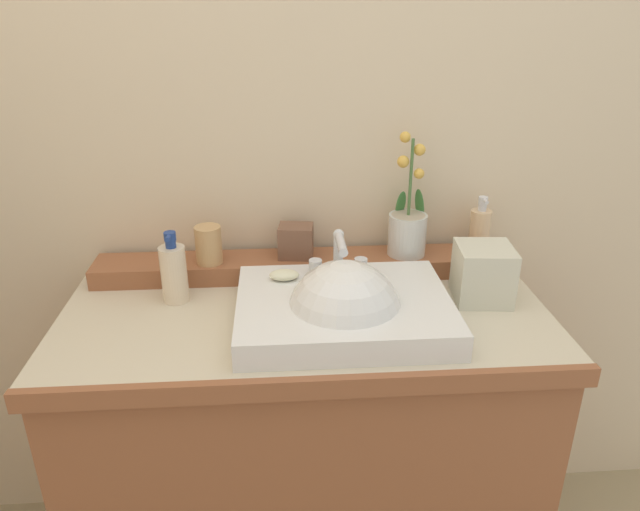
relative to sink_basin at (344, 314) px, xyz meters
name	(u,v)px	position (x,y,z in m)	size (l,w,h in m)	color
wall_back	(297,112)	(-0.08, 0.45, 0.37)	(3.03, 0.20, 2.46)	beige
vanity_cabinet	(307,449)	(-0.08, 0.07, -0.44)	(1.14, 0.56, 0.84)	brown
back_ledge	(301,265)	(-0.08, 0.27, 0.00)	(1.07, 0.12, 0.05)	brown
sink_basin	(344,314)	(0.00, 0.00, 0.00)	(0.48, 0.37, 0.28)	white
soap_bar	(284,275)	(-0.13, 0.11, 0.05)	(0.07, 0.04, 0.02)	beige
potted_plant	(408,226)	(0.20, 0.27, 0.10)	(0.10, 0.10, 0.32)	silver
soap_dispenser	(480,228)	(0.40, 0.29, 0.08)	(0.05, 0.06, 0.15)	beige
tumbler_cup	(209,245)	(-0.32, 0.25, 0.07)	(0.07, 0.07, 0.10)	tan
trinket_box	(296,241)	(-0.10, 0.27, 0.07)	(0.09, 0.07, 0.09)	brown
lotion_bottle	(174,272)	(-0.39, 0.14, 0.05)	(0.06, 0.07, 0.18)	beige
tissue_box	(483,273)	(0.35, 0.10, 0.04)	(0.13, 0.13, 0.14)	beige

